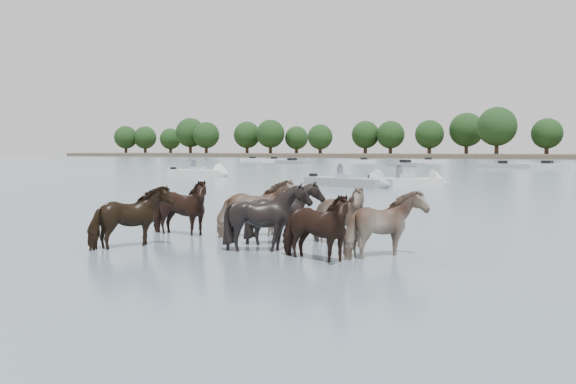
% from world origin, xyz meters
% --- Properties ---
extents(ground, '(400.00, 400.00, 0.00)m').
position_xyz_m(ground, '(0.00, 0.00, 0.00)').
color(ground, '#4E6171').
rests_on(ground, ground).
extents(shoreline, '(160.00, 30.00, 1.00)m').
position_xyz_m(shoreline, '(-70.00, 150.00, 0.50)').
color(shoreline, '#4C4233').
rests_on(shoreline, ground).
extents(pony_herd, '(7.04, 4.22, 1.56)m').
position_xyz_m(pony_herd, '(-0.91, 2.57, 0.59)').
color(pony_herd, black).
rests_on(pony_herd, ground).
extents(motorboat_a, '(4.57, 3.56, 1.92)m').
position_xyz_m(motorboat_a, '(-3.79, 24.95, 0.23)').
color(motorboat_a, silver).
rests_on(motorboat_a, ground).
extents(motorboat_b, '(5.83, 3.26, 1.92)m').
position_xyz_m(motorboat_b, '(-6.74, 23.22, 0.23)').
color(motorboat_b, gray).
rests_on(motorboat_b, ground).
extents(motorboat_f, '(5.58, 1.73, 1.92)m').
position_xyz_m(motorboat_f, '(-22.40, 31.03, 0.23)').
color(motorboat_f, silver).
rests_on(motorboat_f, ground).
extents(distant_flotilla, '(105.30, 27.10, 0.93)m').
position_xyz_m(distant_flotilla, '(1.65, 73.89, 0.26)').
color(distant_flotilla, silver).
rests_on(distant_flotilla, ground).
extents(treeline, '(148.77, 21.38, 12.42)m').
position_xyz_m(treeline, '(-68.59, 151.12, 6.51)').
color(treeline, '#382619').
rests_on(treeline, ground).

